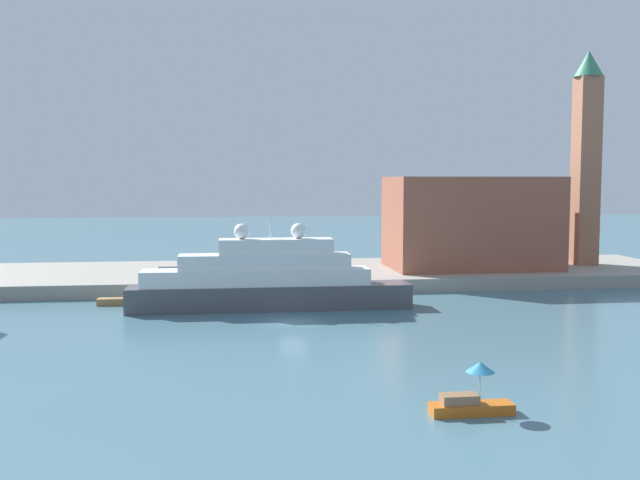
{
  "coord_description": "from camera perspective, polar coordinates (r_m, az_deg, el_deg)",
  "views": [
    {
      "loc": [
        -6.02,
        -66.61,
        13.31
      ],
      "look_at": [
        3.34,
        6.0,
        7.26
      ],
      "focal_mm": 40.53,
      "sensor_mm": 36.0,
      "label": 1
    }
  ],
  "objects": [
    {
      "name": "work_barge",
      "position": [
        80.61,
        -15.28,
        -4.69
      ],
      "size": [
        5.36,
        1.42,
        0.72
      ],
      "primitive_type": "cube",
      "color": "olive",
      "rests_on": "ground"
    },
    {
      "name": "ground",
      "position": [
        68.19,
        -2.16,
        -6.53
      ],
      "size": [
        400.0,
        400.0,
        0.0
      ],
      "primitive_type": "plane",
      "color": "slate"
    },
    {
      "name": "mooring_bollard",
      "position": [
        84.73,
        -4.98,
        -2.95
      ],
      "size": [
        0.39,
        0.39,
        0.78
      ],
      "primitive_type": "cylinder",
      "color": "black",
      "rests_on": "quay_dock"
    },
    {
      "name": "person_figure",
      "position": [
        91.04,
        -8.73,
        -2.24
      ],
      "size": [
        0.36,
        0.36,
        1.57
      ],
      "color": "#334C8C",
      "rests_on": "quay_dock"
    },
    {
      "name": "bell_tower",
      "position": [
        106.66,
        20.28,
        6.57
      ],
      "size": [
        3.97,
        3.97,
        29.34
      ],
      "color": "#9E664C",
      "rests_on": "quay_dock"
    },
    {
      "name": "parked_car",
      "position": [
        86.94,
        -11.64,
        -2.67
      ],
      "size": [
        4.59,
        1.6,
        1.48
      ],
      "color": "silver",
      "rests_on": "quay_dock"
    },
    {
      "name": "large_yacht",
      "position": [
        74.83,
        -4.23,
        -3.26
      ],
      "size": [
        29.21,
        3.97,
        10.1
      ],
      "color": "#4C4C51",
      "rests_on": "ground"
    },
    {
      "name": "quay_dock",
      "position": [
        95.54,
        -3.68,
        -2.8
      ],
      "size": [
        110.0,
        23.84,
        1.63
      ],
      "primitive_type": "cube",
      "color": "gray",
      "rests_on": "ground"
    },
    {
      "name": "small_motorboat",
      "position": [
        42.95,
        11.85,
        -12.07
      ],
      "size": [
        4.78,
        1.65,
        3.01
      ],
      "color": "#C66019",
      "rests_on": "ground"
    },
    {
      "name": "harbor_building",
      "position": [
        98.36,
        11.82,
        1.36
      ],
      "size": [
        21.61,
        12.57,
        12.16
      ],
      "primitive_type": "cube",
      "color": "#93513D",
      "rests_on": "quay_dock"
    }
  ]
}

